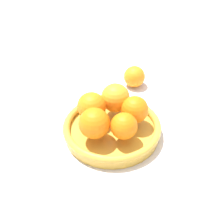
% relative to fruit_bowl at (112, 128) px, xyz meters
% --- Properties ---
extents(ground_plane, '(4.00, 4.00, 0.00)m').
position_rel_fruit_bowl_xyz_m(ground_plane, '(0.00, 0.00, -0.02)').
color(ground_plane, silver).
extents(fruit_bowl, '(0.25, 0.25, 0.04)m').
position_rel_fruit_bowl_xyz_m(fruit_bowl, '(0.00, 0.00, 0.00)').
color(fruit_bowl, gold).
rests_on(fruit_bowl, ground_plane).
extents(orange_pile, '(0.17, 0.18, 0.07)m').
position_rel_fruit_bowl_xyz_m(orange_pile, '(0.00, 0.00, 0.05)').
color(orange_pile, orange).
rests_on(orange_pile, fruit_bowl).
extents(stray_orange, '(0.07, 0.07, 0.07)m').
position_rel_fruit_bowl_xyz_m(stray_orange, '(0.10, -0.21, 0.01)').
color(stray_orange, orange).
rests_on(stray_orange, ground_plane).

